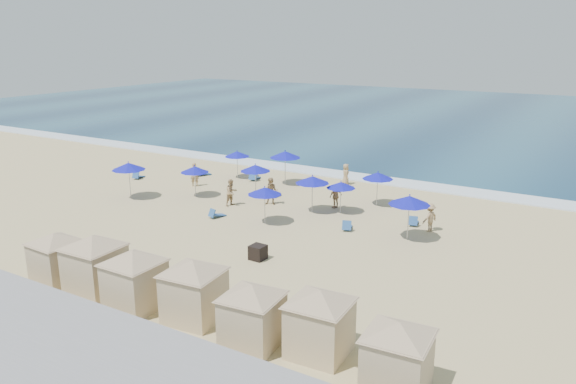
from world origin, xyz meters
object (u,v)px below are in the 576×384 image
(cabana_2, at_px, (134,272))
(cabana_3, at_px, (194,282))
(cabana_4, at_px, (252,307))
(umbrella_3, at_px, (285,154))
(umbrella_5, at_px, (265,191))
(cabana_6, at_px, (398,347))
(beachgoer_2, at_px, (336,196))
(umbrella_8, at_px, (378,176))
(beachgoer_4, at_px, (346,174))
(beachgoer_5, at_px, (232,192))
(cabana_0, at_px, (56,251))
(beachgoer_0, at_px, (194,174))
(umbrella_4, at_px, (255,168))
(umbrella_2, at_px, (195,169))
(umbrella_6, at_px, (312,180))
(cabana_5, at_px, (320,314))
(beachgoer_3, at_px, (430,217))
(umbrella_9, at_px, (409,200))
(trash_bin, at_px, (258,252))
(umbrella_0, at_px, (129,166))
(umbrella_7, at_px, (341,185))
(umbrella_1, at_px, (237,154))
(beachgoer_1, at_px, (271,191))

(cabana_2, height_order, cabana_3, cabana_3)
(cabana_4, height_order, umbrella_3, umbrella_3)
(cabana_3, relative_size, umbrella_5, 1.88)
(umbrella_3, bearing_deg, cabana_6, -50.80)
(cabana_3, xyz_separation_m, beachgoer_2, (-1.95, 16.48, -0.77))
(umbrella_5, bearing_deg, umbrella_8, 58.22)
(beachgoer_4, relative_size, beachgoer_5, 0.89)
(cabana_0, relative_size, cabana_2, 0.93)
(beachgoer_0, xyz_separation_m, beachgoer_2, (11.64, 0.46, -0.09))
(cabana_6, height_order, umbrella_4, cabana_6)
(cabana_3, bearing_deg, umbrella_5, 110.18)
(umbrella_2, bearing_deg, beachgoer_4, 48.17)
(cabana_4, bearing_deg, umbrella_8, 98.81)
(umbrella_4, relative_size, umbrella_6, 0.98)
(umbrella_6, distance_m, beachgoer_0, 10.87)
(cabana_5, bearing_deg, beachgoer_3, 92.66)
(umbrella_5, bearing_deg, cabana_5, -49.02)
(cabana_5, bearing_deg, umbrella_5, 130.98)
(cabana_4, distance_m, beachgoer_3, 15.68)
(cabana_0, distance_m, umbrella_2, 14.82)
(umbrella_8, xyz_separation_m, beachgoer_2, (-2.09, -1.99, -1.22))
(umbrella_8, relative_size, umbrella_9, 0.90)
(cabana_0, height_order, umbrella_6, cabana_0)
(trash_bin, height_order, cabana_0, cabana_0)
(cabana_0, relative_size, cabana_3, 0.93)
(cabana_6, bearing_deg, umbrella_8, 114.17)
(cabana_3, height_order, umbrella_6, cabana_3)
(beachgoer_2, bearing_deg, cabana_3, 31.71)
(umbrella_0, relative_size, beachgoer_3, 1.58)
(cabana_6, distance_m, beachgoer_0, 27.50)
(trash_bin, bearing_deg, cabana_5, -40.29)
(cabana_5, xyz_separation_m, umbrella_8, (-5.31, 18.13, 0.49))
(umbrella_2, relative_size, umbrella_9, 0.86)
(beachgoer_3, xyz_separation_m, beachgoer_5, (-12.93, -1.78, 0.07))
(trash_bin, bearing_deg, cabana_0, -130.99)
(umbrella_7, bearing_deg, umbrella_4, 177.99)
(umbrella_0, relative_size, beachgoer_0, 1.44)
(beachgoer_0, bearing_deg, umbrella_1, -142.14)
(umbrella_6, distance_m, beachgoer_1, 3.38)
(cabana_0, distance_m, umbrella_4, 16.39)
(beachgoer_3, bearing_deg, umbrella_1, -82.04)
(cabana_2, height_order, umbrella_0, cabana_2)
(umbrella_3, distance_m, umbrella_4, 4.11)
(beachgoer_4, bearing_deg, beachgoer_0, 84.59)
(beachgoer_4, bearing_deg, cabana_2, 144.11)
(umbrella_8, bearing_deg, umbrella_1, 173.92)
(trash_bin, relative_size, beachgoer_4, 0.46)
(cabana_6, bearing_deg, cabana_0, -179.42)
(umbrella_2, height_order, umbrella_6, umbrella_6)
(umbrella_2, bearing_deg, cabana_2, -58.17)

